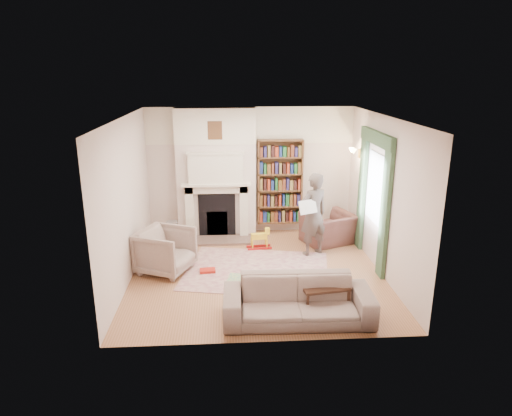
{
  "coord_description": "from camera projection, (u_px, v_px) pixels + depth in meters",
  "views": [
    {
      "loc": [
        -0.51,
        -7.65,
        3.56
      ],
      "look_at": [
        0.0,
        0.25,
        1.15
      ],
      "focal_mm": 32.0,
      "sensor_mm": 36.0,
      "label": 1
    }
  ],
  "objects": [
    {
      "name": "man_reading",
      "position": [
        313.0,
        215.0,
        8.93
      ],
      "size": [
        0.72,
        0.63,
        1.67
      ],
      "primitive_type": "imported",
      "rotation": [
        0.0,
        0.0,
        3.59
      ],
      "color": "#514640",
      "rests_on": "floor"
    },
    {
      "name": "wall_left",
      "position": [
        126.0,
        201.0,
        7.83
      ],
      "size": [
        0.0,
        4.5,
        4.5
      ],
      "primitive_type": "plane",
      "rotation": [
        1.57,
        0.0,
        1.57
      ],
      "color": "beige",
      "rests_on": "floor"
    },
    {
      "name": "wall_right",
      "position": [
        383.0,
        196.0,
        8.1
      ],
      "size": [
        0.0,
        4.5,
        4.5
      ],
      "primitive_type": "plane",
      "rotation": [
        1.57,
        0.0,
        -1.57
      ],
      "color": "beige",
      "rests_on": "floor"
    },
    {
      "name": "pelmet",
      "position": [
        377.0,
        138.0,
        8.19
      ],
      "size": [
        0.09,
        1.7,
        0.24
      ],
      "primitive_type": "cube",
      "color": "#324D31",
      "rests_on": "wall_right"
    },
    {
      "name": "sofa",
      "position": [
        298.0,
        300.0,
        6.69
      ],
      "size": [
        2.21,
        0.91,
        0.64
      ],
      "primitive_type": "imported",
      "rotation": [
        0.0,
        0.0,
        -0.03
      ],
      "color": "gray",
      "rests_on": "floor"
    },
    {
      "name": "bookcase",
      "position": [
        280.0,
        182.0,
        10.09
      ],
      "size": [
        1.0,
        0.24,
        1.85
      ],
      "primitive_type": "cube",
      "color": "brown",
      "rests_on": "floor"
    },
    {
      "name": "wall_front",
      "position": [
        268.0,
        246.0,
        5.81
      ],
      "size": [
        4.5,
        0.0,
        4.5
      ],
      "primitive_type": "plane",
      "rotation": [
        -1.57,
        0.0,
        0.0
      ],
      "color": "beige",
      "rests_on": "floor"
    },
    {
      "name": "wall_sconce",
      "position": [
        350.0,
        154.0,
        9.37
      ],
      "size": [
        0.2,
        0.24,
        0.24
      ],
      "primitive_type": null,
      "color": "gold",
      "rests_on": "wall_right"
    },
    {
      "name": "floor",
      "position": [
        257.0,
        272.0,
        8.37
      ],
      "size": [
        4.5,
        4.5,
        0.0
      ],
      "primitive_type": "plane",
      "color": "#96603C",
      "rests_on": "ground"
    },
    {
      "name": "game_box_lid",
      "position": [
        208.0,
        271.0,
        8.33
      ],
      "size": [
        0.3,
        0.21,
        0.05
      ],
      "primitive_type": "cube",
      "rotation": [
        0.0,
        0.0,
        0.1
      ],
      "color": "#B31F14",
      "rests_on": "rug"
    },
    {
      "name": "newspaper",
      "position": [
        308.0,
        207.0,
        8.66
      ],
      "size": [
        0.39,
        0.27,
        0.26
      ],
      "primitive_type": "cube",
      "rotation": [
        -0.35,
        0.0,
        0.45
      ],
      "color": "white",
      "rests_on": "man_reading"
    },
    {
      "name": "paraffin_heater",
      "position": [
        173.0,
        234.0,
        9.5
      ],
      "size": [
        0.29,
        0.29,
        0.55
      ],
      "primitive_type": "cylinder",
      "rotation": [
        0.0,
        0.0,
        0.26
      ],
      "color": "#97999E",
      "rests_on": "floor"
    },
    {
      "name": "coffee_table",
      "position": [
        323.0,
        298.0,
        6.94
      ],
      "size": [
        0.76,
        0.55,
        0.45
      ],
      "primitive_type": null,
      "rotation": [
        0.0,
        0.0,
        0.15
      ],
      "color": "#341F12",
      "rests_on": "floor"
    },
    {
      "name": "rug",
      "position": [
        257.0,
        270.0,
        8.42
      ],
      "size": [
        2.91,
        2.44,
        0.01
      ],
      "primitive_type": "cube",
      "rotation": [
        0.0,
        0.0,
        -0.19
      ],
      "color": "beige",
      "rests_on": "floor"
    },
    {
      "name": "fireplace",
      "position": [
        216.0,
        174.0,
        9.88
      ],
      "size": [
        1.7,
        0.58,
        2.8
      ],
      "color": "beige",
      "rests_on": "floor"
    },
    {
      "name": "wall_back",
      "position": [
        250.0,
        171.0,
        10.11
      ],
      "size": [
        4.5,
        0.0,
        4.5
      ],
      "primitive_type": "plane",
      "rotation": [
        1.57,
        0.0,
        0.0
      ],
      "color": "beige",
      "rests_on": "floor"
    },
    {
      "name": "window",
      "position": [
        375.0,
        188.0,
        8.47
      ],
      "size": [
        0.02,
        0.9,
        1.3
      ],
      "primitive_type": "cube",
      "color": "silver",
      "rests_on": "wall_right"
    },
    {
      "name": "armchair_reading",
      "position": [
        328.0,
        228.0,
        9.68
      ],
      "size": [
        1.25,
        1.18,
        0.65
      ],
      "primitive_type": "imported",
      "rotation": [
        0.0,
        0.0,
        3.52
      ],
      "color": "#4E2A29",
      "rests_on": "floor"
    },
    {
      "name": "armchair_left",
      "position": [
        166.0,
        251.0,
        8.27
      ],
      "size": [
        1.16,
        1.15,
        0.81
      ],
      "primitive_type": "imported",
      "rotation": [
        0.0,
        0.0,
        1.16
      ],
      "color": "#BDB49C",
      "rests_on": "floor"
    },
    {
      "name": "comic_annuals",
      "position": [
        275.0,
        277.0,
        8.1
      ],
      "size": [
        0.55,
        0.53,
        0.02
      ],
      "color": "red",
      "rests_on": "rug"
    },
    {
      "name": "board_game",
      "position": [
        238.0,
        278.0,
        8.04
      ],
      "size": [
        0.42,
        0.42,
        0.03
      ],
      "primitive_type": "cube",
      "rotation": [
        0.0,
        0.0,
        -0.2
      ],
      "color": "#E2DA50",
      "rests_on": "rug"
    },
    {
      "name": "curtain_right",
      "position": [
        362.0,
        191.0,
        9.21
      ],
      "size": [
        0.07,
        0.32,
        2.4
      ],
      "primitive_type": "cube",
      "color": "#324D31",
      "rests_on": "floor"
    },
    {
      "name": "ceiling",
      "position": [
        257.0,
        117.0,
        7.55
      ],
      "size": [
        4.5,
        4.5,
        0.0
      ],
      "primitive_type": "plane",
      "rotation": [
        3.14,
        0.0,
        0.0
      ],
      "color": "white",
      "rests_on": "wall_back"
    },
    {
      "name": "curtain_left",
      "position": [
        385.0,
        212.0,
        7.87
      ],
      "size": [
        0.07,
        0.32,
        2.4
      ],
      "primitive_type": "cube",
      "color": "#324D31",
      "rests_on": "floor"
    },
    {
      "name": "rocking_horse",
      "position": [
        259.0,
        239.0,
        9.39
      ],
      "size": [
        0.52,
        0.26,
        0.44
      ],
      "primitive_type": null,
      "rotation": [
        0.0,
        0.0,
        0.12
      ],
      "color": "yellow",
      "rests_on": "rug"
    }
  ]
}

